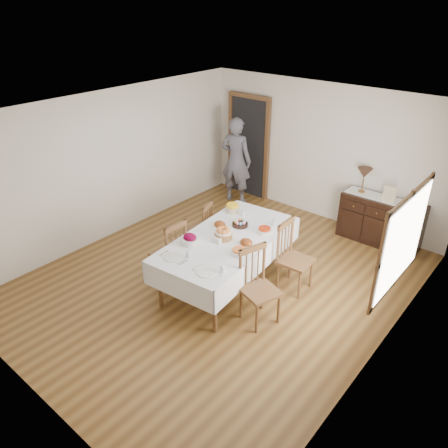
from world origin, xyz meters
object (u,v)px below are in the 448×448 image
Objects in this scene: chair_right_near at (258,285)px; chair_right_far at (293,256)px; sideboard at (380,221)px; dining_table at (228,243)px; chair_left_near at (171,252)px; table_lamp at (364,174)px; chair_left_far at (201,228)px; person at (236,158)px.

chair_right_near is 0.92m from chair_right_far.
sideboard is at bearing 9.95° from chair_right_near.
chair_right_far is (0.79, 0.55, -0.16)m from dining_table.
table_lamp is at bearing 156.82° from chair_left_near.
sideboard is at bearing 119.20° from chair_left_far.
dining_table is 1.02m from chair_left_far.
person reaches higher than sideboard.
sideboard is 3.13m from person.
table_lamp is at bearing 125.71° from chair_left_far.
person is at bearing 51.05° from chair_right_far.
chair_left_far is 1.71m from chair_right_far.
sideboard is (1.26, 2.71, -0.29)m from dining_table.
chair_right_far reaches higher than chair_right_near.
person reaches higher than chair_right_far.
table_lamp reaches higher than dining_table.
chair_left_near is 1.83m from chair_right_far.
chair_left_far is 0.67× the size of sideboard.
chair_right_near is (0.83, -0.37, -0.17)m from dining_table.
chair_right_near is 3.17m from table_lamp.
chair_left_far is 2.06× the size of table_lamp.
chair_left_far is 0.88× the size of chair_right_near.
sideboard is (2.17, 2.31, -0.06)m from chair_left_far.
chair_left_near is 0.96× the size of chair_right_far.
dining_table is at bearing 84.04° from chair_right_near.
table_lamp reaches higher than chair_right_near.
chair_right_far is 2.37× the size of table_lamp.
table_lamp is at bearing 67.58° from dining_table.
person is at bearing -174.07° from chair_left_far.
person is 2.67m from table_lamp.
chair_left_near is 0.97× the size of chair_right_near.
chair_right_far reaches higher than chair_left_far.
sideboard is 3.06× the size of table_lamp.
chair_left_far is 3.00m from table_lamp.
dining_table is at bearing 113.92° from person.
chair_right_near is 0.99× the size of chair_right_far.
chair_left_near is 2.28× the size of table_lamp.
dining_table is 1.75× the size of sideboard.
table_lamp reaches higher than chair_left_far.
dining_table is 0.98m from chair_right_far.
chair_left_far is 2.31m from person.
chair_right_near reaches higher than dining_table.
dining_table is 2.26× the size of chair_right_far.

